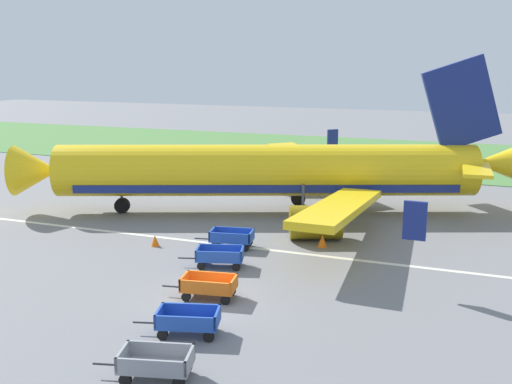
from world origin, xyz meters
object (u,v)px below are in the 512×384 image
baggage_cart_fourth_in_row (220,256)px  traffic_cone_mid_apron (322,241)px  baggage_cart_nearest (156,363)px  baggage_cart_third_in_row (209,286)px  baggage_cart_far_end (232,238)px  traffic_cone_near_plane (155,241)px  baggage_cart_second_in_row (188,321)px  airplane (280,172)px

baggage_cart_fourth_in_row → traffic_cone_mid_apron: 6.90m
baggage_cart_nearest → baggage_cart_third_in_row: (-1.33, 7.24, 0.00)m
baggage_cart_nearest → baggage_cart_far_end: 15.12m
baggage_cart_third_in_row → traffic_cone_near_plane: size_ratio=5.38×
baggage_cart_nearest → baggage_cart_fourth_in_row: 11.69m
baggage_cart_second_in_row → traffic_cone_near_plane: size_ratio=5.38×
baggage_cart_third_in_row → baggage_cart_far_end: (-1.99, 7.51, 0.00)m
traffic_cone_mid_apron → airplane: bearing=125.5°
baggage_cart_second_in_row → traffic_cone_mid_apron: (2.23, 13.27, -0.23)m
traffic_cone_mid_apron → baggage_cart_second_in_row: bearing=-99.5°
traffic_cone_mid_apron → baggage_cart_third_in_row: bearing=-107.7°
airplane → traffic_cone_near_plane: airplane is taller
baggage_cart_third_in_row → traffic_cone_mid_apron: bearing=72.3°
baggage_cart_fourth_in_row → baggage_cart_far_end: 3.43m
baggage_cart_third_in_row → baggage_cart_far_end: size_ratio=1.00×
baggage_cart_third_in_row → traffic_cone_near_plane: (-6.42, 6.18, -0.27)m
baggage_cart_third_in_row → baggage_cart_fourth_in_row: bearing=107.0°
airplane → baggage_cart_third_in_row: size_ratio=10.02×
baggage_cart_nearest → traffic_cone_mid_apron: size_ratio=4.85×
baggage_cart_fourth_in_row → traffic_cone_near_plane: 5.54m
baggage_cart_third_in_row → baggage_cart_fourth_in_row: size_ratio=1.00×
baggage_cart_fourth_in_row → traffic_cone_mid_apron: baggage_cart_fourth_in_row is taller
traffic_cone_near_plane → traffic_cone_mid_apron: size_ratio=0.90×
baggage_cart_fourth_in_row → baggage_cart_second_in_row: bearing=-75.2°
baggage_cart_second_in_row → baggage_cart_far_end: 11.59m
baggage_cart_second_in_row → baggage_cart_third_in_row: size_ratio=1.00×
baggage_cart_fourth_in_row → traffic_cone_near_plane: size_ratio=5.37×
baggage_cart_third_in_row → baggage_cart_second_in_row: bearing=-77.8°
baggage_cart_nearest → baggage_cart_second_in_row: size_ratio=1.00×
baggage_cart_second_in_row → baggage_cart_fourth_in_row: 8.17m
airplane → baggage_cart_fourth_in_row: bearing=-87.1°
baggage_cart_second_in_row → baggage_cart_fourth_in_row: bearing=104.8°
baggage_cart_second_in_row → baggage_cart_far_end: same height
baggage_cart_fourth_in_row → baggage_cart_far_end: same height
traffic_cone_near_plane → airplane: bearing=66.2°
baggage_cart_far_end → traffic_cone_mid_apron: bearing=21.9°
airplane → baggage_cart_far_end: size_ratio=10.02×
traffic_cone_mid_apron → traffic_cone_near_plane: bearing=-160.5°
baggage_cart_third_in_row → traffic_cone_near_plane: bearing=136.1°
baggage_cart_second_in_row → baggage_cart_fourth_in_row: size_ratio=1.00×
baggage_cart_far_end → traffic_cone_mid_apron: 5.43m
traffic_cone_mid_apron → baggage_cart_fourth_in_row: bearing=-128.7°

